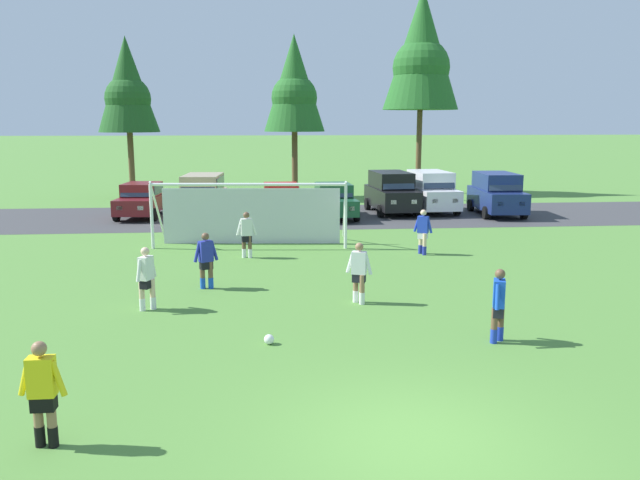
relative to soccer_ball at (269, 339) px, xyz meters
The scene contains 21 objects.
ground_plane 10.82m from the soccer_ball, 78.54° to the left, with size 400.00×400.00×0.00m, color #518438.
parking_lot_strip 18.82m from the soccer_ball, 83.44° to the left, with size 52.00×8.40×0.01m, color #3D3D3F.
soccer_ball is the anchor object (origin of this frame).
soccer_goal 11.47m from the soccer_ball, 92.98° to the left, with size 7.55×2.56×2.57m.
referee 5.33m from the soccer_ball, 129.08° to the right, with size 0.73×0.24×1.64m.
player_striker_near 3.88m from the soccer_ball, 50.89° to the left, with size 0.69×0.41×1.64m.
player_midfield_center 9.01m from the soccer_ball, 94.47° to the left, with size 0.75×0.30×1.64m.
player_defender_far 4.24m from the soccer_ball, 137.39° to the left, with size 0.44×0.67×1.64m.
player_winger_left 5.04m from the soccer_ball, ahead, with size 0.40×0.69×1.64m.
player_winger_right 5.19m from the soccer_ball, 109.94° to the left, with size 0.72×0.40×1.64m.
player_trailing_back 10.64m from the soccer_ball, 57.87° to the left, with size 0.64×0.51×1.64m.
parked_car_slot_far_left 20.13m from the soccer_ball, 107.98° to the left, with size 2.28×4.32×1.72m.
parked_car_slot_left 18.94m from the soccer_ball, 99.51° to the left, with size 2.37×4.72×2.16m.
parked_car_slot_center_left 18.22m from the soccer_ball, 87.57° to the left, with size 2.09×4.23×1.72m.
parked_car_slot_center 18.35m from the soccer_ball, 79.32° to the left, with size 2.19×4.28×1.72m.
parked_car_slot_center_right 20.64m from the soccer_ball, 71.31° to the left, with size 2.37×4.72×2.16m.
parked_car_slot_right 21.65m from the soccer_ball, 66.05° to the left, with size 2.33×4.70×2.16m.
parked_car_slot_far_right 21.89m from the soccer_ball, 57.10° to the left, with size 2.33×4.70×2.16m.
tree_left_edge 29.38m from the soccer_ball, 106.87° to the left, with size 3.70×3.70×9.87m.
tree_mid_left 27.37m from the soccer_ball, 85.97° to the left, with size 3.74×3.74×9.97m.
tree_center_back 31.95m from the soccer_ball, 70.34° to the left, with size 4.98×4.98×13.27m.
Camera 1 is at (-2.19, -8.70, 4.76)m, focal length 35.45 mm.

